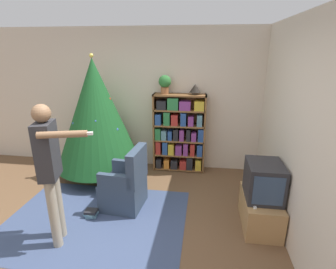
% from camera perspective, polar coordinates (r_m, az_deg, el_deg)
% --- Properties ---
extents(ground_plane, '(14.00, 14.00, 0.00)m').
position_cam_1_polar(ground_plane, '(3.48, -10.62, -21.75)').
color(ground_plane, brown).
extents(wall_back, '(8.00, 0.10, 2.60)m').
position_cam_1_polar(wall_back, '(4.99, -3.18, 7.54)').
color(wall_back, beige).
rests_on(wall_back, ground_plane).
extents(wall_right, '(0.10, 8.00, 2.60)m').
position_cam_1_polar(wall_right, '(2.88, 29.42, -2.84)').
color(wall_right, beige).
rests_on(wall_right, ground_plane).
extents(area_rug, '(2.41, 1.81, 0.01)m').
position_cam_1_polar(area_rug, '(3.85, -15.49, -17.62)').
color(area_rug, '#3D4C70').
rests_on(area_rug, ground_plane).
extents(bookshelf, '(0.95, 0.27, 1.45)m').
position_cam_1_polar(bookshelf, '(4.85, 2.45, 0.20)').
color(bookshelf, brown).
rests_on(bookshelf, ground_plane).
extents(tv_stand, '(0.44, 0.79, 0.41)m').
position_cam_1_polar(tv_stand, '(3.75, 19.39, -15.37)').
color(tv_stand, tan).
rests_on(tv_stand, ground_plane).
extents(television, '(0.43, 0.53, 0.46)m').
position_cam_1_polar(television, '(3.54, 20.15, -9.43)').
color(television, '#28282D').
rests_on(television, tv_stand).
extents(game_remote, '(0.04, 0.12, 0.02)m').
position_cam_1_polar(game_remote, '(3.42, 18.27, -14.48)').
color(game_remote, white).
rests_on(game_remote, tv_stand).
extents(christmas_tree, '(1.48, 1.48, 2.15)m').
position_cam_1_polar(christmas_tree, '(4.67, -15.32, 4.30)').
color(christmas_tree, '#4C3323').
rests_on(christmas_tree, ground_plane).
extents(armchair, '(0.62, 0.61, 0.92)m').
position_cam_1_polar(armchair, '(3.91, -9.19, -11.09)').
color(armchair, '#334256').
rests_on(armchair, ground_plane).
extents(standing_person, '(0.70, 0.46, 1.68)m').
position_cam_1_polar(standing_person, '(3.18, -24.30, -6.06)').
color(standing_person, '#9E937F').
rests_on(standing_person, ground_plane).
extents(potted_plant, '(0.22, 0.22, 0.33)m').
position_cam_1_polar(potted_plant, '(4.69, -0.70, 11.14)').
color(potted_plant, '#935B38').
rests_on(potted_plant, bookshelf).
extents(table_lamp, '(0.20, 0.20, 0.18)m').
position_cam_1_polar(table_lamp, '(4.65, 5.93, 9.89)').
color(table_lamp, '#473828').
rests_on(table_lamp, bookshelf).
extents(book_pile_near_tree, '(0.24, 0.19, 0.11)m').
position_cam_1_polar(book_pile_near_tree, '(4.63, -10.28, -9.98)').
color(book_pile_near_tree, '#284C93').
rests_on(book_pile_near_tree, ground_plane).
extents(book_pile_by_chair, '(0.19, 0.18, 0.10)m').
position_cam_1_polar(book_pile_by_chair, '(3.93, -16.37, -16.13)').
color(book_pile_by_chair, '#5B899E').
rests_on(book_pile_by_chair, ground_plane).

